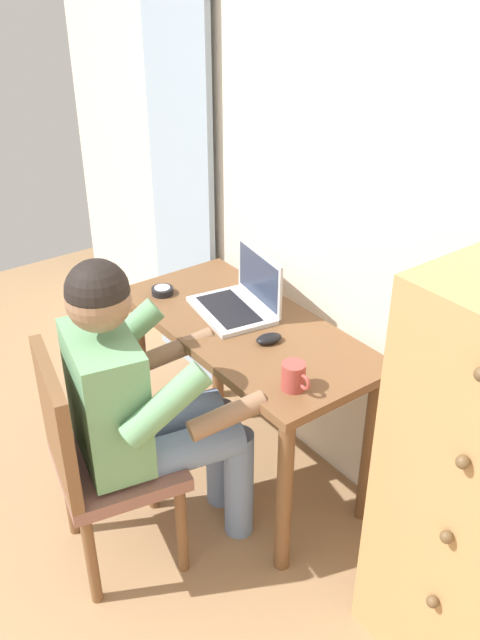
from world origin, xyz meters
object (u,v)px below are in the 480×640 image
computer_mouse (269,339)px  coffee_mug (294,376)px  desk (245,351)px  chair (96,455)px  person_seated (144,397)px  laptop (241,299)px  desk_clock (162,291)px

computer_mouse → coffee_mug: coffee_mug is taller
desk → coffee_mug: (0.43, -0.12, 0.17)m
computer_mouse → coffee_mug: size_ratio=0.83×
desk → coffee_mug: coffee_mug is taller
chair → person_seated: (0.03, 0.18, 0.18)m
chair → desk: bearing=97.0°
laptop → coffee_mug: size_ratio=3.14×
desk → coffee_mug: 0.47m
laptop → desk_clock: laptop is taller
person_seated → desk_clock: 0.65m
computer_mouse → desk_clock: bearing=-157.5°
desk → computer_mouse: size_ratio=11.14×
person_seated → chair: bearing=-100.4°
desk_clock → coffee_mug: (0.83, 0.00, 0.03)m
chair → desk_clock: chair is taller
person_seated → desk_clock: size_ratio=13.19×
desk → person_seated: 0.53m
laptop → desk_clock: (-0.30, -0.18, -0.04)m
desk → desk_clock: (-0.40, -0.13, 0.14)m
laptop → desk: bearing=-27.3°
person_seated → laptop: 0.62m
computer_mouse → chair: bearing=-85.1°
chair → desk_clock: bearing=130.8°
desk_clock → coffee_mug: size_ratio=0.75×
coffee_mug → laptop: bearing=161.6°
person_seated → coffee_mug: size_ratio=9.89×
desk → coffee_mug: bearing=-16.1°
laptop → person_seated: bearing=-68.7°
person_seated → computer_mouse: bearing=85.9°
chair → coffee_mug: chair is taller
desk → chair: bearing=-83.0°
laptop → desk_clock: bearing=-149.2°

